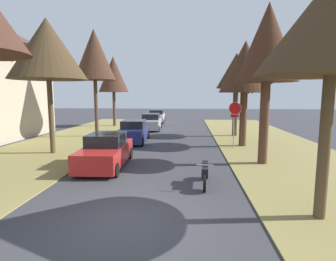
# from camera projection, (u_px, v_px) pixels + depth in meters

# --- Properties ---
(ground_plane) EXTENTS (120.00, 120.00, 0.00)m
(ground_plane) POSITION_uv_depth(u_px,v_px,m) (130.00, 221.00, 7.34)
(ground_plane) COLOR #38383D
(stop_sign_far) EXTENTS (0.81, 0.62, 2.93)m
(stop_sign_far) POSITION_uv_depth(u_px,v_px,m) (235.00, 115.00, 16.94)
(stop_sign_far) COLOR #9EA0A5
(stop_sign_far) RESTS_ON grass_verge_right
(street_tree_right_near) EXTENTS (3.86, 3.86, 6.48)m
(street_tree_right_near) POSITION_uv_depth(u_px,v_px,m) (334.00, 24.00, 6.76)
(street_tree_right_near) COLOR brown
(street_tree_right_near) RESTS_ON grass_verge_right
(street_tree_right_mid_a) EXTENTS (2.90, 2.90, 7.66)m
(street_tree_right_mid_a) POSITION_uv_depth(u_px,v_px,m) (268.00, 45.00, 12.58)
(street_tree_right_mid_a) COLOR #543424
(street_tree_right_mid_a) RESTS_ON grass_verge_right
(street_tree_right_mid_b) EXTENTS (3.30, 3.30, 6.82)m
(street_tree_right_mid_b) POSITION_uv_depth(u_px,v_px,m) (245.00, 68.00, 17.26)
(street_tree_right_mid_b) COLOR #503523
(street_tree_right_mid_b) RESTS_ON grass_verge_right
(street_tree_right_far) EXTENTS (3.20, 3.20, 6.74)m
(street_tree_right_far) POSITION_uv_depth(u_px,v_px,m) (236.00, 72.00, 21.70)
(street_tree_right_far) COLOR #463424
(street_tree_right_far) RESTS_ON grass_verge_right
(street_tree_left_mid_a) EXTENTS (4.30, 4.30, 7.62)m
(street_tree_left_mid_a) POSITION_uv_depth(u_px,v_px,m) (47.00, 49.00, 14.94)
(street_tree_left_mid_a) COLOR brown
(street_tree_left_mid_a) RESTS_ON grass_verge_left
(street_tree_left_mid_b) EXTENTS (3.29, 3.29, 8.55)m
(street_tree_left_mid_b) POSITION_uv_depth(u_px,v_px,m) (94.00, 55.00, 21.29)
(street_tree_left_mid_b) COLOR #513628
(street_tree_left_mid_b) RESTS_ON grass_verge_left
(street_tree_left_far) EXTENTS (3.20, 3.20, 7.47)m
(street_tree_left_far) POSITION_uv_depth(u_px,v_px,m) (113.00, 75.00, 28.87)
(street_tree_left_far) COLOR brown
(street_tree_left_far) RESTS_ON grass_verge_left
(parked_sedan_red) EXTENTS (2.08, 4.46, 1.57)m
(parked_sedan_red) POSITION_uv_depth(u_px,v_px,m) (106.00, 151.00, 12.85)
(parked_sedan_red) COLOR red
(parked_sedan_red) RESTS_ON ground
(parked_sedan_navy) EXTENTS (2.08, 4.46, 1.57)m
(parked_sedan_navy) POSITION_uv_depth(u_px,v_px,m) (133.00, 132.00, 19.61)
(parked_sedan_navy) COLOR navy
(parked_sedan_navy) RESTS_ON ground
(parked_sedan_silver) EXTENTS (2.08, 4.46, 1.57)m
(parked_sedan_silver) POSITION_uv_depth(u_px,v_px,m) (151.00, 122.00, 26.53)
(parked_sedan_silver) COLOR #BCBCC1
(parked_sedan_silver) RESTS_ON ground
(parked_sedan_white) EXTENTS (2.08, 4.46, 1.57)m
(parked_sedan_white) POSITION_uv_depth(u_px,v_px,m) (157.00, 117.00, 33.45)
(parked_sedan_white) COLOR white
(parked_sedan_white) RESTS_ON ground
(parked_motorcycle) EXTENTS (0.60, 2.05, 0.97)m
(parked_motorcycle) POSITION_uv_depth(u_px,v_px,m) (205.00, 173.00, 10.19)
(parked_motorcycle) COLOR black
(parked_motorcycle) RESTS_ON ground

